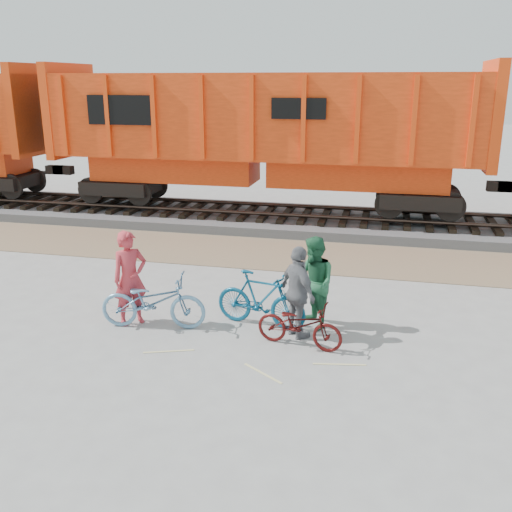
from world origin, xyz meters
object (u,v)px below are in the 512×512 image
object	(u,v)px
hopper_car_center	(263,133)
person_woman	(298,293)
person_solo	(130,278)
person_man	(314,283)
bicycle_maroon	(299,325)
bicycle_blue	(153,301)
bicycle_teal	(261,299)

from	to	relation	value
hopper_car_center	person_woman	distance (m)	9.28
person_solo	person_man	bearing A→B (deg)	-35.24
bicycle_maroon	person_woman	distance (m)	0.62
person_woman	person_solo	bearing A→B (deg)	51.39
person_man	person_woman	size ratio (longest dim) A/B	1.02
bicycle_maroon	person_man	size ratio (longest dim) A/B	0.89
bicycle_blue	person_solo	distance (m)	0.65
bicycle_maroon	person_solo	xyz separation A→B (m)	(-3.38, 0.29, 0.52)
person_solo	person_woman	size ratio (longest dim) A/B	1.07
bicycle_teal	person_man	size ratio (longest dim) A/B	1.03
person_man	person_solo	bearing A→B (deg)	-112.50
bicycle_blue	bicycle_maroon	bearing A→B (deg)	-102.12
bicycle_blue	bicycle_maroon	xyz separation A→B (m)	(2.88, -0.19, -0.12)
bicycle_teal	bicycle_maroon	world-z (taller)	bicycle_teal
bicycle_teal	person_woman	bearing A→B (deg)	-100.72
bicycle_teal	bicycle_maroon	bearing A→B (deg)	-117.94
hopper_car_center	person_solo	size ratio (longest dim) A/B	7.47
bicycle_blue	person_woman	size ratio (longest dim) A/B	1.16
bicycle_maroon	hopper_car_center	bearing A→B (deg)	27.38
bicycle_teal	person_woman	xyz separation A→B (m)	(0.77, -0.31, 0.32)
bicycle_teal	person_man	xyz separation A→B (m)	(1.00, 0.20, 0.34)
bicycle_teal	person_woman	world-z (taller)	person_woman
bicycle_blue	person_man	xyz separation A→B (m)	(3.01, 0.72, 0.36)
bicycle_teal	bicycle_maroon	size ratio (longest dim) A/B	1.16
bicycle_blue	bicycle_teal	xyz separation A→B (m)	(2.01, 0.52, 0.02)
person_solo	person_man	world-z (taller)	person_solo
bicycle_blue	bicycle_teal	size ratio (longest dim) A/B	1.10
hopper_car_center	bicycle_teal	distance (m)	8.88
hopper_car_center	bicycle_teal	world-z (taller)	hopper_car_center
hopper_car_center	person_solo	bearing A→B (deg)	-94.52
bicycle_blue	bicycle_teal	bearing A→B (deg)	-83.77
bicycle_maroon	person_solo	distance (m)	3.43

